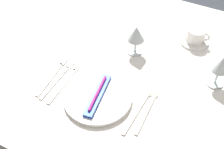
% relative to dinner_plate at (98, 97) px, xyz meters
% --- Properties ---
extents(ground_plane, '(6.00, 6.00, 0.00)m').
position_rel_dinner_plate_xyz_m(ground_plane, '(0.02, 0.23, -0.75)').
color(ground_plane, '#383D47').
extents(dining_table, '(1.80, 1.11, 0.74)m').
position_rel_dinner_plate_xyz_m(dining_table, '(0.02, 0.23, -0.09)').
color(dining_table, white).
rests_on(dining_table, ground).
extents(dinner_plate, '(0.26, 0.26, 0.02)m').
position_rel_dinner_plate_xyz_m(dinner_plate, '(0.00, 0.00, 0.00)').
color(dinner_plate, white).
rests_on(dinner_plate, dining_table).
extents(toothbrush_package, '(0.06, 0.21, 0.02)m').
position_rel_dinner_plate_xyz_m(toothbrush_package, '(0.00, 0.00, 0.02)').
color(toothbrush_package, blue).
rests_on(toothbrush_package, dinner_plate).
extents(fork_outer, '(0.02, 0.23, 0.00)m').
position_rel_dinner_plate_xyz_m(fork_outer, '(-0.16, 0.02, -0.01)').
color(fork_outer, beige).
rests_on(fork_outer, dining_table).
extents(fork_inner, '(0.02, 0.23, 0.00)m').
position_rel_dinner_plate_xyz_m(fork_inner, '(-0.19, 0.02, -0.01)').
color(fork_inner, beige).
rests_on(fork_inner, dining_table).
extents(fork_salad, '(0.03, 0.22, 0.00)m').
position_rel_dinner_plate_xyz_m(fork_salad, '(-0.22, 0.03, -0.01)').
color(fork_salad, beige).
rests_on(fork_salad, dining_table).
extents(spoon_soup, '(0.03, 0.23, 0.01)m').
position_rel_dinner_plate_xyz_m(spoon_soup, '(0.16, 0.04, -0.01)').
color(spoon_soup, beige).
rests_on(spoon_soup, dining_table).
extents(spoon_dessert, '(0.03, 0.22, 0.01)m').
position_rel_dinner_plate_xyz_m(spoon_dessert, '(0.19, 0.05, -0.01)').
color(spoon_dessert, beige).
rests_on(spoon_dessert, dining_table).
extents(saucer_left, '(0.13, 0.13, 0.01)m').
position_rel_dinner_plate_xyz_m(saucer_left, '(0.23, 0.49, -0.00)').
color(saucer_left, white).
rests_on(saucer_left, dining_table).
extents(coffee_cup_left, '(0.10, 0.08, 0.06)m').
position_rel_dinner_plate_xyz_m(coffee_cup_left, '(0.23, 0.49, 0.03)').
color(coffee_cup_left, white).
rests_on(coffee_cup_left, saucer_left).
extents(wine_glass_centre, '(0.07, 0.07, 0.14)m').
position_rel_dinner_plate_xyz_m(wine_glass_centre, '(0.38, 0.28, 0.09)').
color(wine_glass_centre, silver).
rests_on(wine_glass_centre, dining_table).
extents(wine_glass_left, '(0.07, 0.07, 0.14)m').
position_rel_dinner_plate_xyz_m(wine_glass_left, '(0.02, 0.30, 0.09)').
color(wine_glass_left, silver).
rests_on(wine_glass_left, dining_table).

